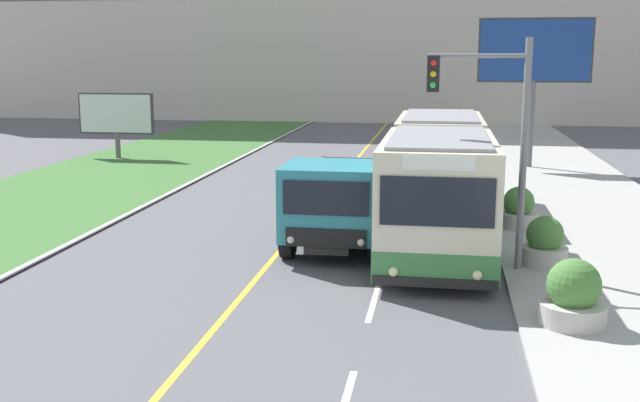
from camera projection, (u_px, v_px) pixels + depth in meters
name	position (u px, v px, depth m)	size (l,w,h in m)	color
city_bus	(439.00, 178.00, 20.70)	(2.75, 11.93, 3.09)	beige
dump_truck	(338.00, 203.00, 19.26)	(2.47, 6.46, 2.33)	black
traffic_light_mast	(494.00, 124.00, 16.76)	(2.28, 0.32, 5.31)	slate
billboard_large	(535.00, 56.00, 32.13)	(4.81, 0.24, 6.50)	#59595B
billboard_small	(116.00, 115.00, 35.90)	(3.72, 0.24, 3.16)	#59595B
planter_round_near	(573.00, 296.00, 13.63)	(1.22, 1.22, 1.23)	#B7B2A8
planter_round_second	(544.00, 244.00, 17.50)	(1.09, 1.09, 1.17)	#B7B2A8
planter_round_third	(518.00, 210.00, 21.40)	(1.11, 1.11, 1.16)	#B7B2A8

